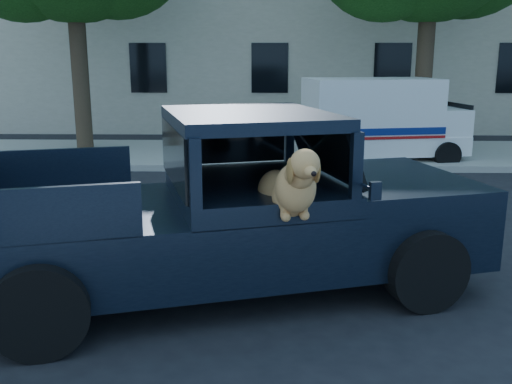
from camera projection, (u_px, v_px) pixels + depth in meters
The scene contains 6 objects.
ground at pixel (177, 306), 6.08m from camera, with size 120.00×120.00×0.00m, color black.
far_sidewalk at pixel (232, 154), 15.00m from camera, with size 60.00×4.00×0.15m, color gray.
lane_stripes at pixel (331, 218), 9.34m from camera, with size 21.60×0.14×0.01m, color silver, non-canonical shape.
building_main at pixel (324, 3), 21.00m from camera, with size 26.00×6.00×9.00m, color beige.
pickup_truck at pixel (218, 232), 6.36m from camera, with size 5.99×3.68×2.01m.
mail_truck at pixel (380, 127), 13.89m from camera, with size 4.02×2.49×2.07m.
Camera 1 is at (0.97, -5.61, 2.60)m, focal length 40.00 mm.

